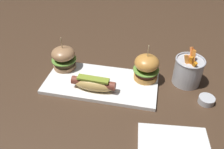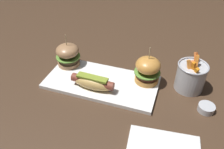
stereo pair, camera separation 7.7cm
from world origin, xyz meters
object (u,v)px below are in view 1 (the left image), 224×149
at_px(fries_bucket, 188,71).
at_px(sauce_ramekin, 206,100).
at_px(hot_dog, 93,84).
at_px(slider_right, 146,67).
at_px(platter_main, 101,83).
at_px(slider_left, 64,58).

distance_m(fries_bucket, sauce_ramekin, 0.13).
height_order(hot_dog, slider_right, slider_right).
distance_m(hot_dog, fries_bucket, 0.35).
height_order(slider_right, sauce_ramekin, slider_right).
bearing_deg(hot_dog, platter_main, 73.10).
xyz_separation_m(platter_main, slider_right, (0.16, 0.05, 0.06)).
height_order(platter_main, slider_left, slider_left).
relative_size(slider_left, fries_bucket, 0.97).
bearing_deg(slider_right, hot_dog, -149.31).
bearing_deg(platter_main, slider_left, 160.67).
relative_size(platter_main, fries_bucket, 3.01).
bearing_deg(slider_right, platter_main, -161.01).
relative_size(hot_dog, fries_bucket, 1.14).
height_order(platter_main, hot_dog, hot_dog).
distance_m(slider_right, fries_bucket, 0.15).
bearing_deg(hot_dog, slider_left, 144.65).
xyz_separation_m(slider_right, sauce_ramekin, (0.22, -0.07, -0.05)).
bearing_deg(slider_left, slider_right, -0.50).
xyz_separation_m(fries_bucket, sauce_ramekin, (0.06, -0.10, -0.04)).
bearing_deg(slider_left, fries_bucket, 2.80).
height_order(fries_bucket, sauce_ramekin, fries_bucket).
bearing_deg(fries_bucket, slider_right, -170.25).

